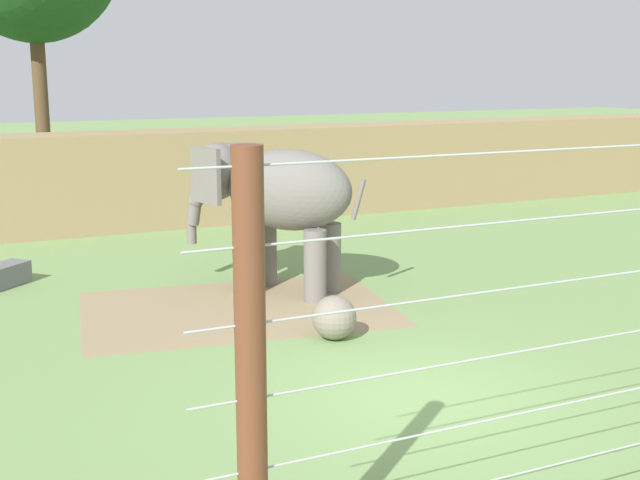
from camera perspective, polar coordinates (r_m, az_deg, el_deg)
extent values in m
plane|color=#759956|center=(11.24, 7.04, -10.69)|extent=(120.00, 120.00, 0.00)
cube|color=#937F5B|center=(15.18, -5.64, -4.66)|extent=(5.96, 4.63, 0.01)
cube|color=#997F56|center=(23.24, -10.95, 4.12)|extent=(36.00, 1.80, 2.56)
cylinder|color=slate|center=(16.01, -4.84, -1.31)|extent=(0.42, 0.42, 1.34)
cylinder|color=slate|center=(16.65, -3.67, -0.78)|extent=(0.42, 0.42, 1.34)
cylinder|color=slate|center=(15.44, -0.34, -1.76)|extent=(0.42, 0.42, 1.34)
cylinder|color=slate|center=(16.10, 0.69, -1.19)|extent=(0.42, 0.42, 1.34)
ellipsoid|color=slate|center=(15.79, -2.10, 3.42)|extent=(2.66, 2.74, 1.53)
ellipsoid|color=slate|center=(16.47, -7.05, 4.62)|extent=(1.42, 1.41, 1.10)
cube|color=slate|center=(15.93, -7.78, 4.36)|extent=(0.35, 0.85, 1.05)
cube|color=slate|center=(16.92, -5.80, 4.84)|extent=(0.83, 0.42, 1.05)
cylinder|color=slate|center=(16.73, -8.24, 3.33)|extent=(0.54, 0.55, 0.60)
cylinder|color=slate|center=(16.85, -8.54, 1.94)|extent=(0.41, 0.42, 0.56)
cylinder|color=slate|center=(16.96, -8.72, 0.64)|extent=(0.28, 0.28, 0.53)
cylinder|color=slate|center=(15.28, 2.63, 2.77)|extent=(0.27, 0.28, 0.76)
sphere|color=gray|center=(13.37, 0.97, -5.29)|extent=(0.71, 0.71, 0.71)
cylinder|color=brown|center=(6.38, -4.69, -10.45)|extent=(0.23, 0.23, 3.73)
cylinder|color=#B7B7BC|center=(8.66, 18.80, -13.48)|extent=(8.13, 0.02, 0.02)
cylinder|color=#B7B7BC|center=(8.44, 19.06, -9.89)|extent=(8.13, 0.02, 0.02)
cylinder|color=#B7B7BC|center=(8.25, 19.33, -6.12)|extent=(8.13, 0.02, 0.02)
cylinder|color=#B7B7BC|center=(8.10, 19.61, -2.20)|extent=(8.13, 0.02, 0.02)
cylinder|color=#B7B7BC|center=(7.98, 19.90, 1.86)|extent=(8.13, 0.02, 0.02)
cylinder|color=#B7B7BC|center=(7.91, 20.19, 6.02)|extent=(8.13, 0.02, 0.02)
cylinder|color=brown|center=(27.78, -18.35, 7.99)|extent=(0.44, 0.44, 5.49)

